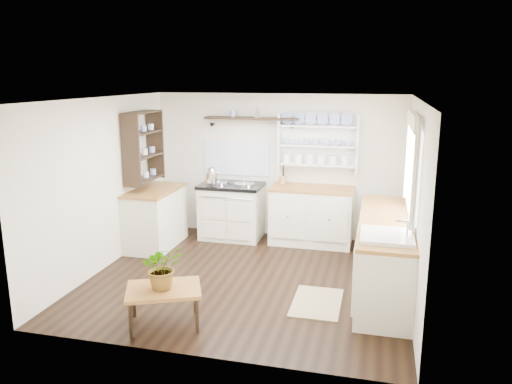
# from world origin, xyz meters

# --- Properties ---
(floor) EXTENTS (4.00, 3.80, 0.01)m
(floor) POSITION_xyz_m (0.00, 0.00, 0.00)
(floor) COLOR black
(floor) RESTS_ON ground
(wall_back) EXTENTS (4.00, 0.02, 2.30)m
(wall_back) POSITION_xyz_m (0.00, 1.90, 1.15)
(wall_back) COLOR silver
(wall_back) RESTS_ON ground
(wall_right) EXTENTS (0.02, 3.80, 2.30)m
(wall_right) POSITION_xyz_m (2.00, 0.00, 1.15)
(wall_right) COLOR silver
(wall_right) RESTS_ON ground
(wall_left) EXTENTS (0.02, 3.80, 2.30)m
(wall_left) POSITION_xyz_m (-2.00, 0.00, 1.15)
(wall_left) COLOR silver
(wall_left) RESTS_ON ground
(ceiling) EXTENTS (4.00, 3.80, 0.01)m
(ceiling) POSITION_xyz_m (0.00, 0.00, 2.30)
(ceiling) COLOR white
(ceiling) RESTS_ON wall_back
(window) EXTENTS (0.08, 1.55, 1.22)m
(window) POSITION_xyz_m (1.95, 0.15, 1.56)
(window) COLOR white
(window) RESTS_ON wall_right
(aga_cooker) EXTENTS (0.99, 0.69, 0.92)m
(aga_cooker) POSITION_xyz_m (-0.69, 1.57, 0.45)
(aga_cooker) COLOR silver
(aga_cooker) RESTS_ON floor
(back_cabinets) EXTENTS (1.27, 0.63, 0.90)m
(back_cabinets) POSITION_xyz_m (0.60, 1.60, 0.46)
(back_cabinets) COLOR #EEE9CD
(back_cabinets) RESTS_ON floor
(right_cabinets) EXTENTS (0.62, 2.43, 0.90)m
(right_cabinets) POSITION_xyz_m (1.70, 0.10, 0.46)
(right_cabinets) COLOR #EEE9CD
(right_cabinets) RESTS_ON floor
(belfast_sink) EXTENTS (0.55, 0.60, 0.45)m
(belfast_sink) POSITION_xyz_m (1.70, -0.65, 0.80)
(belfast_sink) COLOR white
(belfast_sink) RESTS_ON right_cabinets
(left_cabinets) EXTENTS (0.62, 1.13, 0.90)m
(left_cabinets) POSITION_xyz_m (-1.70, 0.90, 0.46)
(left_cabinets) COLOR #EEE9CD
(left_cabinets) RESTS_ON floor
(plate_rack) EXTENTS (1.20, 0.22, 0.90)m
(plate_rack) POSITION_xyz_m (0.65, 1.86, 1.56)
(plate_rack) COLOR white
(plate_rack) RESTS_ON wall_back
(high_shelf) EXTENTS (1.50, 0.29, 0.16)m
(high_shelf) POSITION_xyz_m (-0.40, 1.78, 1.91)
(high_shelf) COLOR black
(high_shelf) RESTS_ON wall_back
(left_shelving) EXTENTS (0.28, 0.80, 1.05)m
(left_shelving) POSITION_xyz_m (-1.84, 0.90, 1.55)
(left_shelving) COLOR black
(left_shelving) RESTS_ON wall_left
(kettle) EXTENTS (0.20, 0.20, 0.24)m
(kettle) POSITION_xyz_m (-0.97, 1.45, 1.05)
(kettle) COLOR silver
(kettle) RESTS_ON aga_cooker
(utensil_crock) EXTENTS (0.11, 0.11, 0.13)m
(utensil_crock) POSITION_xyz_m (0.13, 1.68, 0.97)
(utensil_crock) COLOR #A3713B
(utensil_crock) RESTS_ON back_cabinets
(center_table) EXTENTS (0.91, 0.80, 0.41)m
(center_table) POSITION_xyz_m (-0.53, -1.40, 0.37)
(center_table) COLOR brown
(center_table) RESTS_ON floor
(potted_plant) EXTENTS (0.55, 0.54, 0.47)m
(potted_plant) POSITION_xyz_m (-0.53, -1.40, 0.65)
(potted_plant) COLOR #3F7233
(potted_plant) RESTS_ON center_table
(floor_rug) EXTENTS (0.55, 0.85, 0.02)m
(floor_rug) POSITION_xyz_m (0.97, -0.51, 0.01)
(floor_rug) COLOR #8C7451
(floor_rug) RESTS_ON floor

